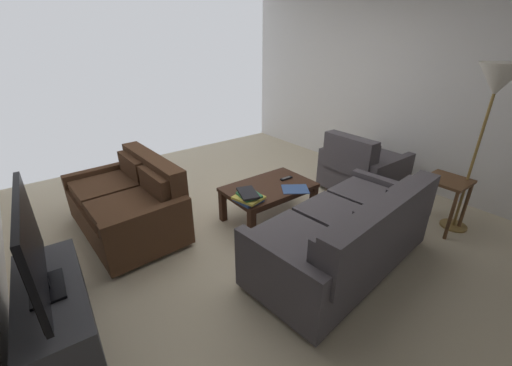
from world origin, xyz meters
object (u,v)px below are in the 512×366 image
end_table (446,189)px  tv_stand (57,317)px  sofa_main (348,235)px  book_stack (248,197)px  coffee_table (269,191)px  loose_magazine (295,189)px  tv_remote (286,178)px  armchair_side (361,168)px  loveseat_near (131,202)px  floor_lamp (496,89)px  flat_tv (32,247)px

end_table → tv_stand: size_ratio=0.53×
sofa_main → book_stack: size_ratio=5.53×
coffee_table → loose_magazine: (-0.17, 0.25, 0.07)m
coffee_table → tv_remote: tv_remote is taller
sofa_main → armchair_side: (-1.46, -0.90, -0.01)m
book_stack → tv_remote: bearing=-166.6°
loveseat_near → tv_remote: 1.78m
floor_lamp → armchair_side: 1.70m
flat_tv → loose_magazine: 2.45m
sofa_main → tv_stand: size_ratio=1.69×
loveseat_near → tv_stand: bearing=52.3°
loveseat_near → floor_lamp: floor_lamp is taller
loveseat_near → flat_tv: 1.53m
end_table → loose_magazine: 1.62m
loveseat_near → armchair_side: armchair_side is taller
book_stack → tv_remote: 0.71m
tv_stand → tv_remote: 2.57m
armchair_side → tv_remote: (1.16, -0.25, 0.07)m
tv_stand → book_stack: (-1.84, -0.28, 0.22)m
floor_lamp → loose_magazine: floor_lamp is taller
end_table → armchair_side: 1.10m
coffee_table → end_table: 1.92m
tv_remote → loose_magazine: tv_remote is taller
end_table → book_stack: bearing=-33.4°
armchair_side → book_stack: bearing=-2.6°
sofa_main → tv_remote: size_ratio=11.74×
book_stack → coffee_table: bearing=-159.9°
book_stack → tv_stand: bearing=8.7°
tv_stand → flat_tv: flat_tv is taller
armchair_side → book_stack: (1.84, -0.08, 0.11)m
end_table → armchair_side: (-0.05, -1.09, -0.11)m
armchair_side → sofa_main: bearing=31.6°
tv_stand → armchair_side: (-3.68, -0.20, 0.11)m
sofa_main → tv_remote: (-0.31, -1.15, 0.07)m
coffee_table → floor_lamp: bearing=136.6°
end_table → flat_tv: 3.76m
loveseat_near → tv_stand: size_ratio=1.31×
sofa_main → flat_tv: (2.22, -0.70, 0.46)m
sofa_main → end_table: bearing=172.1°
loveseat_near → loose_magazine: loveseat_near is taller
flat_tv → coffee_table: bearing=-169.2°
sofa_main → tv_remote: bearing=-105.0°
tv_stand → armchair_side: size_ratio=1.22×
loose_magazine → loveseat_near: bearing=-87.2°
coffee_table → end_table: bearing=136.3°
floor_lamp → coffee_table: bearing=-43.4°
tv_stand → loose_magazine: (-2.41, -0.18, 0.18)m
tv_remote → tv_stand: bearing=10.0°
sofa_main → loveseat_near: (1.33, -1.85, -0.02)m
loose_magazine → coffee_table: bearing=-110.7°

